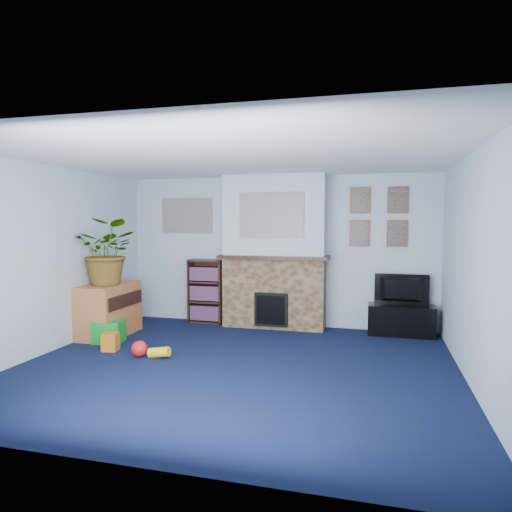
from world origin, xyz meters
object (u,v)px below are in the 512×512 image
(television, at_px, (402,290))
(sideboard, at_px, (109,312))
(tv_stand, at_px, (401,320))
(bookshelf, at_px, (207,292))

(television, xyz_separation_m, sideboard, (-4.17, -1.14, -0.32))
(tv_stand, xyz_separation_m, television, (0.00, 0.02, 0.45))
(television, bearing_deg, tv_stand, 91.93)
(bookshelf, distance_m, sideboard, 1.62)
(tv_stand, relative_size, sideboard, 0.96)
(bookshelf, bearing_deg, television, -1.05)
(sideboard, bearing_deg, bookshelf, 48.14)
(bookshelf, relative_size, sideboard, 1.07)
(television, xyz_separation_m, bookshelf, (-3.09, 0.06, -0.17))
(tv_stand, relative_size, television, 1.21)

